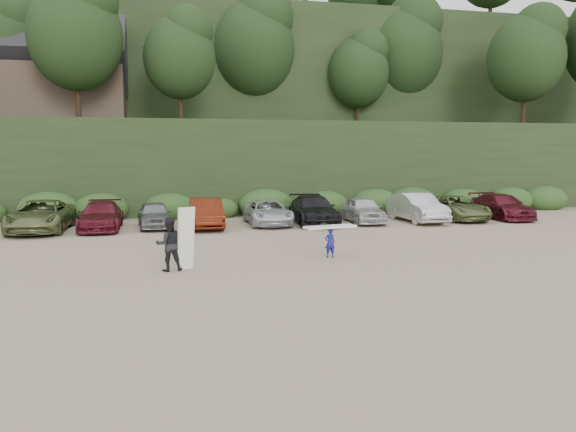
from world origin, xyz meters
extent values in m
plane|color=tan|center=(0.00, 0.00, 0.00)|extent=(120.00, 120.00, 0.00)
cube|color=black|center=(0.00, 22.00, 3.00)|extent=(80.00, 14.00, 6.00)
cube|color=black|center=(0.00, 40.00, 8.00)|extent=(90.00, 30.00, 16.00)
ellipsoid|color=black|center=(0.00, 22.00, 11.00)|extent=(66.00, 12.00, 10.00)
cube|color=#2B491E|center=(-0.55, 14.50, 0.60)|extent=(46.20, 2.00, 1.20)
cube|color=brown|center=(-12.00, 24.00, 8.00)|extent=(8.00, 6.00, 4.00)
imported|color=#636F40|center=(-11.54, 10.14, 0.79)|extent=(2.75, 5.74, 1.58)
imported|color=maroon|center=(-8.66, 10.16, 0.72)|extent=(2.02, 4.97, 1.44)
imported|color=slate|center=(-5.99, 10.31, 0.70)|extent=(1.90, 4.20, 1.40)
imported|color=#5F1F0E|center=(-3.33, 9.74, 0.78)|extent=(1.73, 4.74, 1.55)
imported|color=silver|center=(0.07, 10.29, 0.68)|extent=(2.28, 4.88, 1.35)
imported|color=black|center=(2.62, 10.08, 0.78)|extent=(2.47, 5.47, 1.56)
imported|color=silver|center=(5.50, 9.98, 0.74)|extent=(2.02, 4.46, 1.49)
imported|color=silver|center=(8.69, 9.72, 0.82)|extent=(1.77, 4.96, 1.63)
imported|color=olive|center=(11.31, 10.10, 0.70)|extent=(2.58, 5.18, 1.41)
imported|color=maroon|center=(14.32, 9.99, 0.73)|extent=(2.27, 5.14, 1.47)
imported|color=navy|center=(0.57, 0.24, 0.55)|extent=(0.42, 0.28, 1.10)
cube|color=white|center=(0.57, 0.24, 1.17)|extent=(2.09, 0.93, 0.08)
imported|color=black|center=(-5.40, -0.90, 0.91)|extent=(0.95, 0.78, 1.82)
cube|color=silver|center=(-4.84, -0.84, 1.07)|extent=(0.68, 0.54, 2.14)
camera|label=1|loc=(-5.60, -19.84, 3.96)|focal=35.00mm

